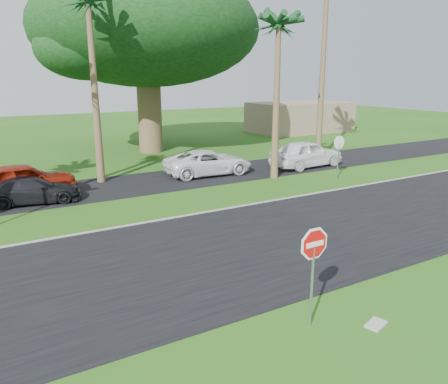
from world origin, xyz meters
TOP-DOWN VIEW (x-y plane):
  - ground at (0.00, 0.00)m, footprint 120.00×120.00m
  - road at (0.00, 2.00)m, footprint 120.00×8.00m
  - parking_strip at (0.00, 12.50)m, footprint 120.00×5.00m
  - curb at (0.00, 6.05)m, footprint 120.00×0.12m
  - stop_sign_near at (0.50, -3.00)m, footprint 1.05×0.07m
  - stop_sign_far at (12.00, 8.00)m, footprint 1.05×0.07m
  - palm_center at (0.00, 14.00)m, footprint 5.00×5.00m
  - palm_right_near at (9.00, 10.00)m, footprint 5.00×5.00m
  - canopy_tree at (6.00, 22.00)m, footprint 16.50×16.50m
  - building_far at (24.00, 26.00)m, footprint 10.00×6.00m
  - car_red at (-4.11, 12.67)m, footprint 5.16×2.49m
  - car_dark at (-3.83, 11.38)m, footprint 4.41×2.34m
  - car_minivan at (6.06, 12.61)m, footprint 5.41×2.76m
  - car_pickup at (12.60, 11.42)m, footprint 5.23×2.38m
  - utility_slab at (1.89, -3.80)m, footprint 0.63×0.49m

SIDE VIEW (x-z plane):
  - ground at x=0.00m, z-range 0.00..0.00m
  - road at x=0.00m, z-range 0.00..0.02m
  - parking_strip at x=0.00m, z-range 0.00..0.02m
  - curb at x=0.00m, z-range 0.00..0.06m
  - utility_slab at x=1.89m, z-range 0.00..0.06m
  - car_dark at x=-3.83m, z-range 0.00..1.22m
  - car_minivan at x=6.06m, z-range 0.00..1.46m
  - car_red at x=-4.11m, z-range 0.00..1.70m
  - car_pickup at x=12.60m, z-range 0.00..1.74m
  - building_far at x=24.00m, z-range 0.00..3.00m
  - stop_sign_near at x=0.50m, z-range 0.46..3.09m
  - stop_sign_far at x=12.00m, z-range 0.46..3.09m
  - palm_right_near at x=9.00m, z-range 3.44..12.94m
  - canopy_tree at x=6.00m, z-range 2.39..15.51m
  - palm_center at x=0.00m, z-range 3.91..14.41m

